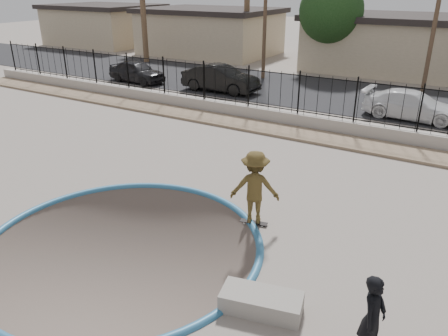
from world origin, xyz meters
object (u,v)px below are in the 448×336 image
car_b (221,79)px  skateboard (254,222)px  skater (255,191)px  car_a (137,71)px  car_c (413,105)px  concrete_ledge (261,302)px  videographer (372,318)px

car_b → skateboard: bearing=-145.5°
skater → skateboard: (0.00, 0.00, -0.95)m
car_a → car_c: 16.64m
concrete_ledge → skater: bearing=119.9°
skateboard → car_a: size_ratio=0.19×
car_a → car_c: size_ratio=0.89×
car_a → concrete_ledge: bearing=-126.9°
skateboard → car_b: (-8.73, 12.59, 0.74)m
car_a → car_b: 6.03m
skateboard → car_c: size_ratio=0.17×
car_a → car_c: (16.64, 0.39, -0.03)m
skater → car_c: bearing=-122.5°
skater → videographer: (3.76, -2.97, -0.18)m
skater → videographer: skater is taller
skater → car_b: (-8.73, 12.59, -0.20)m
skater → car_a: bearing=-63.2°
skateboard → car_a: bearing=129.1°
skateboard → concrete_ledge: 3.36m
videographer → car_a: videographer is taller
concrete_ledge → car_a: size_ratio=0.40×
videographer → skater: bearing=60.8°
car_b → car_c: bearing=-90.9°
concrete_ledge → car_c: car_c is taller
car_a → car_b: bearing=-79.7°
skateboard → videographer: size_ratio=0.47×
car_c → concrete_ledge: bearing=-177.9°
skateboard → videographer: videographer is taller
skater → car_b: 15.33m
skateboard → concrete_ledge: (1.67, -2.91, 0.15)m
videographer → car_a: (-18.50, 15.06, -0.10)m
skateboard → car_c: 12.64m
car_a → car_b: size_ratio=0.87×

